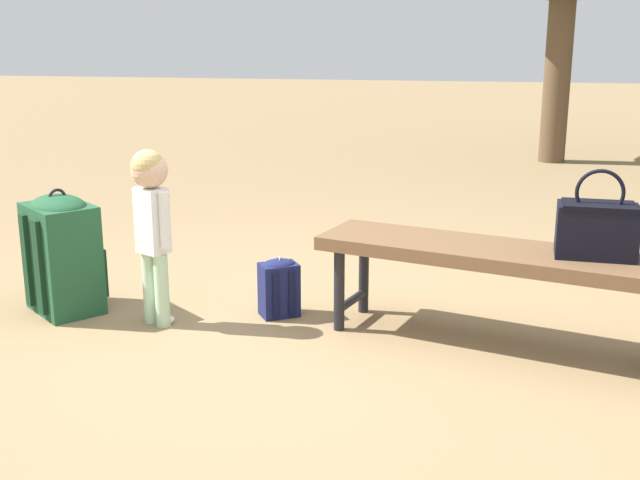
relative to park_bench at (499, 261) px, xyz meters
name	(u,v)px	position (x,y,z in m)	size (l,w,h in m)	color
ground_plane	(291,345)	(0.89, 0.19, -0.39)	(40.00, 40.00, 0.00)	#8C704C
park_bench	(499,261)	(0.00, 0.00, 0.00)	(1.65, 0.80, 0.45)	brown
handbag	(597,227)	(-0.38, 0.06, 0.18)	(0.33, 0.20, 0.37)	black
child_standing	(151,210)	(1.57, 0.06, 0.16)	(0.21, 0.17, 0.84)	#B2D8B2
backpack_large	(62,251)	(2.10, -0.03, -0.08)	(0.46, 0.44, 0.62)	#1E4C2D
backpack_small	(279,286)	(1.04, -0.18, -0.24)	(0.22, 0.21, 0.30)	#191E4C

